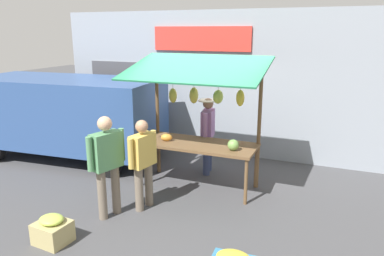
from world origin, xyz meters
TOP-DOWN VIEW (x-y plane):
  - ground_plane at (0.00, 0.00)m, footprint 40.00×40.00m
  - street_backdrop at (0.07, -2.20)m, footprint 9.00×0.30m
  - market_stall at (-0.01, -0.02)m, footprint 2.50×1.46m
  - vendor_with_sunhat at (0.08, -0.75)m, footprint 0.42×0.68m
  - shopper_with_shopping_bag at (0.53, 1.16)m, footprint 0.30×0.66m
  - shopper_with_ponytail at (0.91, 1.61)m, footprint 0.36×0.68m
  - parked_van at (3.65, -0.46)m, footprint 4.53×2.20m
  - produce_crate_side at (1.20, 2.59)m, footprint 0.50×0.44m

SIDE VIEW (x-z plane):
  - ground_plane at x=0.00m, z-range 0.00..0.00m
  - produce_crate_side at x=1.20m, z-range -0.02..0.40m
  - shopper_with_shopping_bag at x=0.53m, z-range 0.11..1.65m
  - vendor_with_sunhat at x=0.08m, z-range 0.14..1.75m
  - shopper_with_ponytail at x=0.91m, z-range 0.13..1.80m
  - parked_van at x=3.65m, z-range 0.18..2.06m
  - market_stall at x=-0.01m, z-range 0.29..2.78m
  - street_backdrop at x=0.07m, z-range 0.00..3.40m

